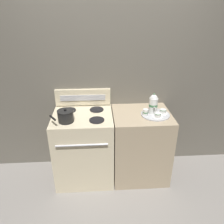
# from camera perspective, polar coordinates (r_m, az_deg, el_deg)

# --- Properties ---
(ground_plane) EXTENTS (6.00, 6.00, 0.00)m
(ground_plane) POSITION_cam_1_polar(r_m,az_deg,el_deg) (3.15, 0.01, -15.71)
(ground_plane) COLOR gray
(wall_back) EXTENTS (6.00, 0.05, 2.20)m
(wall_back) POSITION_cam_1_polar(r_m,az_deg,el_deg) (2.87, -0.44, 5.72)
(wall_back) COLOR #666056
(wall_back) RESTS_ON ground
(stove) EXTENTS (0.72, 0.66, 0.92)m
(stove) POSITION_cam_1_polar(r_m,az_deg,el_deg) (2.87, -7.24, -9.04)
(stove) COLOR beige
(stove) RESTS_ON ground
(control_panel) EXTENTS (0.71, 0.05, 0.21)m
(control_panel) POSITION_cam_1_polar(r_m,az_deg,el_deg) (2.85, -7.59, 3.87)
(control_panel) COLOR beige
(control_panel) RESTS_ON stove
(side_counter) EXTENTS (0.71, 0.63, 0.91)m
(side_counter) POSITION_cam_1_polar(r_m,az_deg,el_deg) (2.91, 7.30, -8.52)
(side_counter) COLOR tan
(side_counter) RESTS_ON ground
(saucepan) EXTENTS (0.26, 0.24, 0.15)m
(saucepan) POSITION_cam_1_polar(r_m,az_deg,el_deg) (2.49, -12.07, -0.93)
(saucepan) COLOR black
(saucepan) RESTS_ON stove
(serving_tray) EXTENTS (0.34, 0.34, 0.01)m
(serving_tray) POSITION_cam_1_polar(r_m,az_deg,el_deg) (2.67, 11.23, -0.64)
(serving_tray) COLOR #B2B2B7
(serving_tray) RESTS_ON side_counter
(teapot) EXTENTS (0.11, 0.17, 0.25)m
(teapot) POSITION_cam_1_polar(r_m,az_deg,el_deg) (2.64, 10.75, 2.06)
(teapot) COLOR white
(teapot) RESTS_ON serving_tray
(teacup_left) EXTENTS (0.12, 0.12, 0.06)m
(teacup_left) POSITION_cam_1_polar(r_m,az_deg,el_deg) (2.69, 13.17, 0.15)
(teacup_left) COLOR white
(teacup_left) RESTS_ON serving_tray
(teacup_right) EXTENTS (0.12, 0.12, 0.06)m
(teacup_right) POSITION_cam_1_polar(r_m,az_deg,el_deg) (2.58, 11.88, -0.84)
(teacup_right) COLOR white
(teacup_right) RESTS_ON serving_tray
(creamer_jug) EXTENTS (0.07, 0.07, 0.07)m
(creamer_jug) POSITION_cam_1_polar(r_m,az_deg,el_deg) (2.61, 8.75, -0.02)
(creamer_jug) COLOR white
(creamer_jug) RESTS_ON serving_tray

